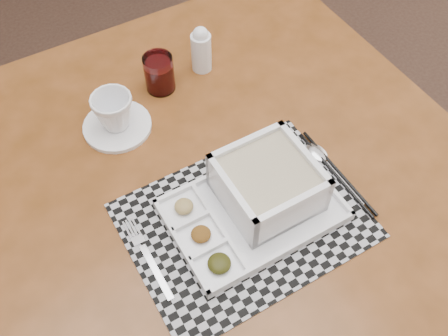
{
  "coord_description": "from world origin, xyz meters",
  "views": [
    {
      "loc": [
        -0.67,
        -0.48,
        1.65
      ],
      "look_at": [
        -0.36,
        -0.02,
        0.88
      ],
      "focal_mm": 40.0,
      "sensor_mm": 36.0,
      "label": 1
    }
  ],
  "objects_px": {
    "serving_tray": "(262,192)",
    "juice_glass": "(159,74)",
    "creamer_bottle": "(201,49)",
    "dining_table": "(213,198)",
    "cup": "(114,112)"
  },
  "relations": [
    {
      "from": "dining_table",
      "to": "creamer_bottle",
      "type": "height_order",
      "value": "creamer_bottle"
    },
    {
      "from": "dining_table",
      "to": "serving_tray",
      "type": "height_order",
      "value": "serving_tray"
    },
    {
      "from": "cup",
      "to": "juice_glass",
      "type": "bearing_deg",
      "value": 23.46
    },
    {
      "from": "cup",
      "to": "juice_glass",
      "type": "relative_size",
      "value": 0.99
    },
    {
      "from": "creamer_bottle",
      "to": "serving_tray",
      "type": "bearing_deg",
      "value": -106.14
    },
    {
      "from": "dining_table",
      "to": "cup",
      "type": "relative_size",
      "value": 13.13
    },
    {
      "from": "creamer_bottle",
      "to": "juice_glass",
      "type": "bearing_deg",
      "value": -178.67
    },
    {
      "from": "serving_tray",
      "to": "juice_glass",
      "type": "xyz_separation_m",
      "value": [
        -0.0,
        0.39,
        -0.0
      ]
    },
    {
      "from": "dining_table",
      "to": "serving_tray",
      "type": "bearing_deg",
      "value": -69.17
    },
    {
      "from": "juice_glass",
      "to": "creamer_bottle",
      "type": "xyz_separation_m",
      "value": [
        0.12,
        0.0,
        0.02
      ]
    },
    {
      "from": "serving_tray",
      "to": "juice_glass",
      "type": "height_order",
      "value": "serving_tray"
    },
    {
      "from": "serving_tray",
      "to": "creamer_bottle",
      "type": "distance_m",
      "value": 0.41
    },
    {
      "from": "juice_glass",
      "to": "creamer_bottle",
      "type": "distance_m",
      "value": 0.12
    },
    {
      "from": "serving_tray",
      "to": "creamer_bottle",
      "type": "bearing_deg",
      "value": 73.86
    },
    {
      "from": "cup",
      "to": "creamer_bottle",
      "type": "relative_size",
      "value": 0.74
    }
  ]
}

